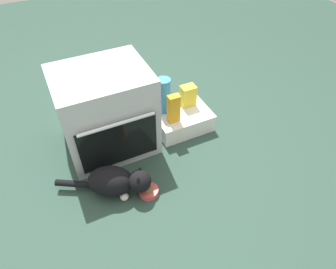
% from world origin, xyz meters
% --- Properties ---
extents(ground, '(8.00, 8.00, 0.00)m').
position_xyz_m(ground, '(0.00, 0.00, 0.00)').
color(ground, '#284238').
extents(oven, '(0.66, 0.58, 0.66)m').
position_xyz_m(oven, '(0.01, 0.47, 0.33)').
color(oven, '#B7BABF').
rests_on(oven, ground).
extents(pantry_cabinet, '(0.46, 0.42, 0.15)m').
position_xyz_m(pantry_cabinet, '(0.62, 0.45, 0.08)').
color(pantry_cabinet, white).
rests_on(pantry_cabinet, ground).
extents(food_bowl, '(0.14, 0.14, 0.08)m').
position_xyz_m(food_bowl, '(0.10, -0.11, 0.03)').
color(food_bowl, '#C64C47').
rests_on(food_bowl, ground).
extents(cat, '(0.60, 0.38, 0.23)m').
position_xyz_m(cat, '(-0.09, -0.01, 0.12)').
color(cat, black).
rests_on(cat, ground).
extents(water_bottle, '(0.11, 0.11, 0.30)m').
position_xyz_m(water_bottle, '(0.50, 0.50, 0.30)').
color(water_bottle, '#388CD1').
rests_on(water_bottle, pantry_cabinet).
extents(snack_bag, '(0.12, 0.09, 0.18)m').
position_xyz_m(snack_bag, '(0.71, 0.48, 0.24)').
color(snack_bag, yellow).
rests_on(snack_bag, pantry_cabinet).
extents(juice_carton, '(0.09, 0.06, 0.24)m').
position_xyz_m(juice_carton, '(0.51, 0.35, 0.27)').
color(juice_carton, orange).
rests_on(juice_carton, pantry_cabinet).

